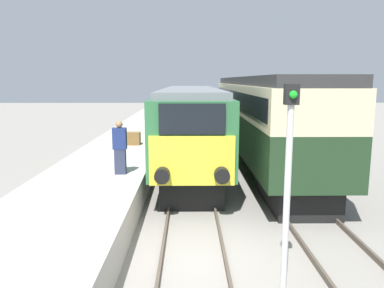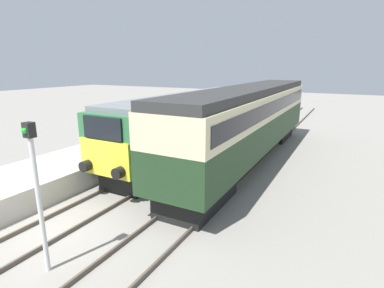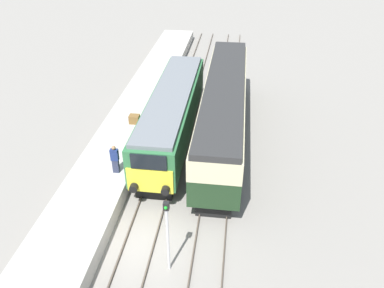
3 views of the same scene
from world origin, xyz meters
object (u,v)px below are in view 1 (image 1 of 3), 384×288
(passenger_carriage, at_px, (260,112))
(signal_post, at_px, (288,174))
(luggage_crate, at_px, (133,138))
(locomotive, at_px, (191,123))
(person_on_platform, at_px, (120,148))

(passenger_carriage, xyz_separation_m, signal_post, (-1.70, -11.65, -0.16))
(luggage_crate, bearing_deg, signal_post, -68.27)
(luggage_crate, bearing_deg, passenger_carriage, 3.67)
(signal_post, bearing_deg, luggage_crate, 111.73)
(passenger_carriage, distance_m, signal_post, 11.78)
(locomotive, xyz_separation_m, signal_post, (1.70, -10.94, 0.29))
(locomotive, bearing_deg, passenger_carriage, 11.78)
(passenger_carriage, bearing_deg, luggage_crate, -176.33)
(signal_post, height_order, luggage_crate, signal_post)
(locomotive, relative_size, signal_post, 3.61)
(locomotive, relative_size, luggage_crate, 20.44)
(locomotive, xyz_separation_m, person_on_platform, (-2.35, -5.40, -0.22))
(person_on_platform, bearing_deg, passenger_carriage, 46.71)
(locomotive, height_order, passenger_carriage, passenger_carriage)
(locomotive, height_order, person_on_platform, locomotive)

